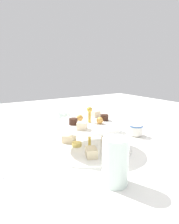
{
  "coord_description": "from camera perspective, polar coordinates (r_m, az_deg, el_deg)",
  "views": [
    {
      "loc": [
        0.37,
        0.58,
        0.29
      ],
      "look_at": [
        0.0,
        0.0,
        0.14
      ],
      "focal_mm": 32.03,
      "sensor_mm": 36.0,
      "label": 1
    }
  ],
  "objects": [
    {
      "name": "water_glass_tall_right",
      "position": [
        0.52,
        7.37,
        -13.82
      ],
      "size": [
        0.07,
        0.07,
        0.12
      ],
      "primitive_type": "cylinder",
      "color": "silver",
      "rests_on": "ground_plane"
    },
    {
      "name": "water_glass_short_left",
      "position": [
        0.95,
        5.83,
        -3.48
      ],
      "size": [
        0.06,
        0.06,
        0.07
      ],
      "primitive_type": "cylinder",
      "color": "silver",
      "rests_on": "ground_plane"
    },
    {
      "name": "teacup_with_saucer",
      "position": [
        0.9,
        13.12,
        -5.23
      ],
      "size": [
        0.09,
        0.09,
        0.05
      ],
      "color": "white",
      "rests_on": "ground_plane"
    },
    {
      "name": "butter_knife_left",
      "position": [
        0.69,
        -22.65,
        -13.59
      ],
      "size": [
        0.07,
        0.17,
        0.0
      ],
      "primitive_type": "cube",
      "rotation": [
        0.0,
        0.0,
        1.26
      ],
      "color": "silver",
      "rests_on": "ground_plane"
    },
    {
      "name": "tiered_serving_stand",
      "position": [
        0.74,
        -0.04,
        -7.21
      ],
      "size": [
        0.31,
        0.31,
        0.16
      ],
      "color": "white",
      "rests_on": "ground_plane"
    },
    {
      "name": "butter_knife_right",
      "position": [
        0.76,
        22.27,
        -11.18
      ],
      "size": [
        0.13,
        0.13,
        0.0
      ],
      "primitive_type": "cube",
      "rotation": [
        0.0,
        0.0,
        3.92
      ],
      "color": "silver",
      "rests_on": "ground_plane"
    },
    {
      "name": "ground_plane",
      "position": [
        0.75,
        0.0,
        -10.46
      ],
      "size": [
        2.4,
        2.4,
        0.0
      ],
      "primitive_type": "plane",
      "color": "white"
    },
    {
      "name": "water_glass_mid_back",
      "position": [
        0.91,
        -7.36,
        -3.08
      ],
      "size": [
        0.06,
        0.06,
        0.1
      ],
      "primitive_type": "cylinder",
      "color": "silver",
      "rests_on": "ground_plane"
    }
  ]
}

